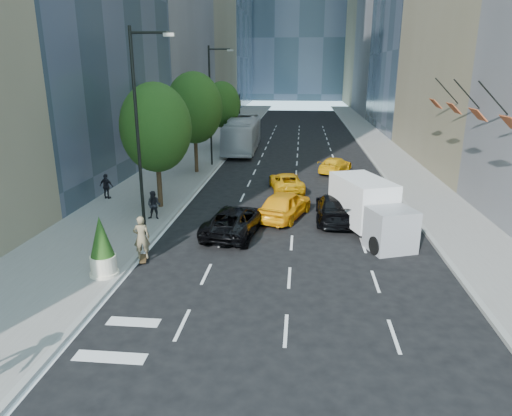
# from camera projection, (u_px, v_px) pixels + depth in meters

# --- Properties ---
(ground) EXTENTS (160.00, 160.00, 0.00)m
(ground) POSITION_uv_depth(u_px,v_px,m) (265.00, 277.00, 18.98)
(ground) COLOR black
(ground) RESTS_ON ground
(sidewalk_left) EXTENTS (6.00, 120.00, 0.15)m
(sidewalk_left) POSITION_uv_depth(u_px,v_px,m) (203.00, 150.00, 48.36)
(sidewalk_left) COLOR slate
(sidewalk_left) RESTS_ON ground
(sidewalk_right) EXTENTS (4.00, 120.00, 0.15)m
(sidewalk_right) POSITION_uv_depth(u_px,v_px,m) (386.00, 153.00, 46.57)
(sidewalk_right) COLOR slate
(sidewalk_right) RESTS_ON ground
(lamp_near) EXTENTS (2.13, 0.22, 10.00)m
(lamp_near) POSITION_uv_depth(u_px,v_px,m) (140.00, 123.00, 21.69)
(lamp_near) COLOR black
(lamp_near) RESTS_ON sidewalk_left
(lamp_far) EXTENTS (2.13, 0.22, 10.00)m
(lamp_far) POSITION_uv_depth(u_px,v_px,m) (212.00, 99.00, 38.82)
(lamp_far) COLOR black
(lamp_far) RESTS_ON sidewalk_left
(tree_near) EXTENTS (4.20, 4.20, 7.46)m
(tree_near) POSITION_uv_depth(u_px,v_px,m) (156.00, 128.00, 26.77)
(tree_near) COLOR black
(tree_near) RESTS_ON sidewalk_left
(tree_mid) EXTENTS (4.50, 4.50, 7.99)m
(tree_mid) POSITION_uv_depth(u_px,v_px,m) (194.00, 108.00, 36.19)
(tree_mid) COLOR black
(tree_mid) RESTS_ON sidewalk_left
(tree_far) EXTENTS (3.90, 3.90, 6.92)m
(tree_far) POSITION_uv_depth(u_px,v_px,m) (222.00, 105.00, 48.76)
(tree_far) COLOR black
(tree_far) RESTS_ON sidewalk_left
(traffic_signal) EXTENTS (2.48, 0.53, 5.20)m
(traffic_signal) POSITION_uv_depth(u_px,v_px,m) (240.00, 103.00, 56.42)
(traffic_signal) COLOR black
(traffic_signal) RESTS_ON sidewalk_left
(facade_flags) EXTENTS (1.85, 13.30, 2.05)m
(facade_flags) POSITION_uv_depth(u_px,v_px,m) (468.00, 108.00, 25.69)
(facade_flags) COLOR black
(facade_flags) RESTS_ON ground
(skateboarder) EXTENTS (0.82, 0.65, 1.98)m
(skateboarder) POSITION_uv_depth(u_px,v_px,m) (142.00, 240.00, 20.24)
(skateboarder) COLOR #756649
(skateboarder) RESTS_ON ground
(black_sedan_lincoln) EXTENTS (3.18, 5.60, 1.47)m
(black_sedan_lincoln) POSITION_uv_depth(u_px,v_px,m) (235.00, 220.00, 23.71)
(black_sedan_lincoln) COLOR black
(black_sedan_lincoln) RESTS_ON ground
(black_sedan_mercedes) EXTENTS (2.26, 5.34, 1.54)m
(black_sedan_mercedes) POSITION_uv_depth(u_px,v_px,m) (335.00, 207.00, 25.82)
(black_sedan_mercedes) COLOR black
(black_sedan_mercedes) RESTS_ON ground
(taxi_a) EXTENTS (3.36, 5.16, 1.63)m
(taxi_a) POSITION_uv_depth(u_px,v_px,m) (285.00, 205.00, 26.19)
(taxi_a) COLOR #FFA70D
(taxi_a) RESTS_ON ground
(taxi_b) EXTENTS (2.63, 4.94, 1.55)m
(taxi_b) POSITION_uv_depth(u_px,v_px,m) (348.00, 202.00, 26.92)
(taxi_b) COLOR #FFA50D
(taxi_b) RESTS_ON ground
(taxi_c) EXTENTS (2.88, 4.83, 1.26)m
(taxi_c) POSITION_uv_depth(u_px,v_px,m) (286.00, 182.00, 32.32)
(taxi_c) COLOR #D6970B
(taxi_c) RESTS_ON ground
(taxi_d) EXTENTS (3.34, 4.70, 1.26)m
(taxi_d) POSITION_uv_depth(u_px,v_px,m) (335.00, 165.00, 37.91)
(taxi_d) COLOR #F7B30D
(taxi_d) RESTS_ON ground
(city_bus) EXTENTS (3.20, 12.51, 3.47)m
(city_bus) POSITION_uv_depth(u_px,v_px,m) (243.00, 134.00, 47.79)
(city_bus) COLOR silver
(city_bus) RESTS_ON ground
(box_truck) EXTENTS (4.01, 6.24, 2.81)m
(box_truck) POSITION_uv_depth(u_px,v_px,m) (369.00, 208.00, 23.42)
(box_truck) COLOR white
(box_truck) RESTS_ON ground
(pedestrian_a) EXTENTS (0.79, 0.62, 1.62)m
(pedestrian_a) POSITION_uv_depth(u_px,v_px,m) (154.00, 205.00, 25.58)
(pedestrian_a) COLOR black
(pedestrian_a) RESTS_ON sidewalk_left
(pedestrian_b) EXTENTS (1.03, 0.58, 1.65)m
(pedestrian_b) POSITION_uv_depth(u_px,v_px,m) (106.00, 186.00, 29.63)
(pedestrian_b) COLOR black
(pedestrian_b) RESTS_ON sidewalk_left
(planter_shrub) EXTENTS (1.06, 1.06, 2.53)m
(planter_shrub) POSITION_uv_depth(u_px,v_px,m) (102.00, 247.00, 18.48)
(planter_shrub) COLOR beige
(planter_shrub) RESTS_ON sidewalk_left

